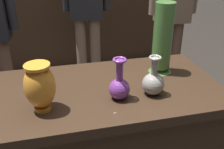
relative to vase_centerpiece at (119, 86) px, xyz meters
name	(u,v)px	position (x,y,z in m)	size (l,w,h in m)	color
display_plinth	(106,146)	(-0.04, 0.12, -0.46)	(1.20, 0.64, 0.80)	#382619
back_display_shelf	(71,26)	(-0.04, 2.32, -0.37)	(2.60, 0.40, 0.99)	#422D1E
vase_centerpiece	(119,86)	(0.00, 0.00, 0.00)	(0.10, 0.10, 0.21)	#7A388E
vase_tall_behind	(40,86)	(-0.35, -0.01, 0.05)	(0.13, 0.13, 0.22)	orange
vase_left_accent	(162,40)	(0.30, 0.23, 0.12)	(0.13, 0.13, 0.39)	#477A38
vase_right_accent	(153,82)	(0.17, 0.00, 0.00)	(0.11, 0.11, 0.20)	gray
visitor_center_back	(86,3)	(0.08, 1.56, 0.07)	(0.46, 0.24, 1.59)	#846B56
visitor_near_right	(173,6)	(0.85, 1.23, 0.08)	(0.47, 0.20, 1.60)	brown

